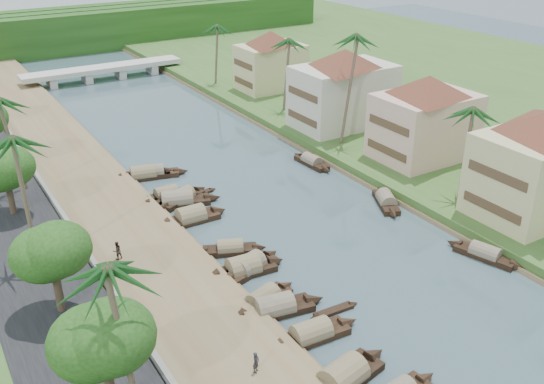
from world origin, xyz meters
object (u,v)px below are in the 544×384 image
building_near (540,162)px  bridge (103,70)px  sampan_1 (343,378)px  person_near (256,362)px

building_near → bridge: bearing=104.4°
sampan_1 → bridge: bearing=71.3°
building_near → sampan_1: building_near is taller
person_near → building_near: bearing=-23.4°
bridge → person_near: size_ratio=18.39×
building_near → person_near: building_near is taller
person_near → sampan_1: bearing=-65.5°
sampan_1 → person_near: (-4.70, 3.14, 1.14)m
bridge → building_near: building_near is taller
building_near → sampan_1: size_ratio=1.69×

